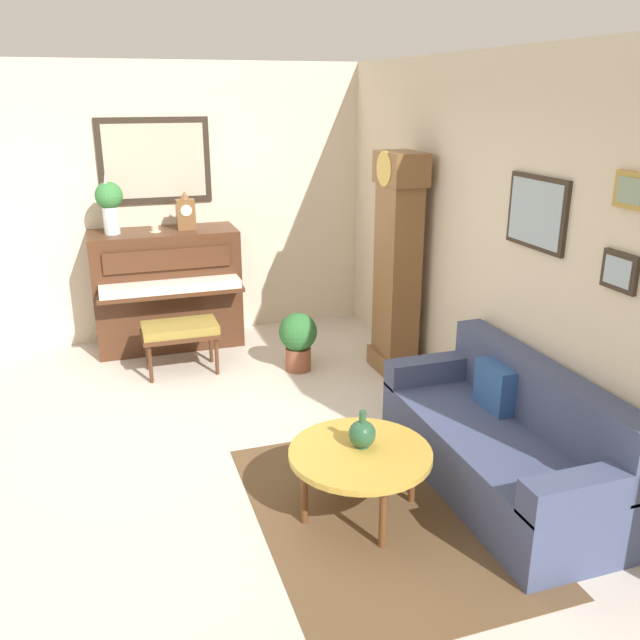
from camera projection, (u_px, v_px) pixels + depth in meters
The scene contains 14 objects.
ground_plane at pixel (182, 456), 4.96m from camera, with size 6.40×6.00×0.10m, color beige.
wall_left at pixel (139, 205), 6.83m from camera, with size 0.13×4.90×2.80m.
wall_back at pixel (482, 241), 5.19m from camera, with size 5.30×0.13×2.80m.
area_rug at pixel (381, 513), 4.20m from camera, with size 2.10×1.50×0.01m, color brown.
piano at pixel (167, 289), 6.81m from camera, with size 0.87×1.44×1.20m.
piano_bench at pixel (180, 331), 6.19m from camera, with size 0.42×0.70×0.48m.
grandfather_clock at pixel (397, 271), 6.06m from camera, with size 0.52×0.34×2.03m.
couch at pixel (505, 443), 4.41m from camera, with size 1.90×0.80×0.84m.
coffee_table at pixel (360, 455), 4.09m from camera, with size 0.88×0.88×0.43m.
mantel_clock at pixel (186, 212), 6.63m from camera, with size 0.13×0.18×0.38m.
flower_vase at pixel (109, 201), 6.37m from camera, with size 0.26×0.26×0.58m.
teacup at pixel (155, 230), 6.56m from camera, with size 0.12×0.12×0.06m.
green_jug at pixel (362, 434), 4.10m from camera, with size 0.17×0.17×0.24m.
potted_plant at pixel (298, 338), 6.27m from camera, with size 0.36×0.36×0.56m.
Camera 1 is at (4.47, -0.41, 2.50)m, focal length 37.66 mm.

